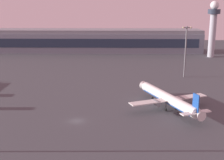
# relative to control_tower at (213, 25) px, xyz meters

# --- Properties ---
(ground_plane) EXTENTS (416.00, 416.00, 0.00)m
(ground_plane) POSITION_rel_control_tower_xyz_m (-75.67, -116.32, -21.29)
(ground_plane) COLOR #424449
(terminal_building) EXTENTS (183.31, 22.40, 16.40)m
(terminal_building) POSITION_rel_control_tower_xyz_m (-93.73, 20.99, -13.20)
(terminal_building) COLOR gray
(terminal_building) RESTS_ON ground
(control_tower) EXTENTS (8.00, 8.00, 36.78)m
(control_tower) POSITION_rel_control_tower_xyz_m (0.00, 0.00, 0.00)
(control_tower) COLOR #A8A8B2
(control_tower) RESTS_ON ground
(airplane_terminal_side) EXTENTS (28.49, 36.10, 9.73)m
(airplane_terminal_side) POSITION_rel_control_tower_xyz_m (-45.00, -104.27, -17.62)
(airplane_terminal_side) COLOR silver
(airplane_terminal_side) RESTS_ON ground
(apron_light_west) EXTENTS (4.80, 0.90, 24.96)m
(apron_light_west) POSITION_rel_control_tower_xyz_m (-29.65, -57.16, -6.99)
(apron_light_west) COLOR slate
(apron_light_west) RESTS_ON ground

